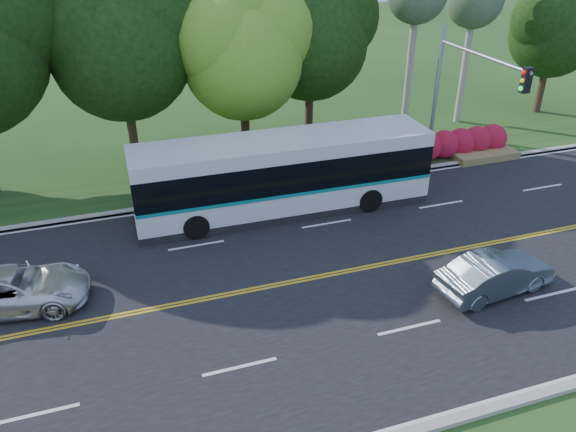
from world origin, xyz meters
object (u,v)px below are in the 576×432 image
object	(u,v)px
transit_bus	(283,176)
sedan	(496,274)
traffic_signal	(461,87)
suv	(12,289)

from	to	relation	value
transit_bus	sedan	xyz separation A→B (m)	(5.01, -7.95, -0.94)
traffic_signal	suv	xyz separation A→B (m)	(-18.84, -3.81, -3.97)
traffic_signal	sedan	distance (m)	9.60
sedan	suv	xyz separation A→B (m)	(-15.52, 4.28, -0.01)
transit_bus	sedan	distance (m)	9.45
sedan	suv	bearing A→B (deg)	67.82
transit_bus	sedan	bearing A→B (deg)	-57.14
sedan	suv	world-z (taller)	sedan
traffic_signal	sedan	size ratio (longest dim) A/B	1.67
transit_bus	sedan	size ratio (longest dim) A/B	3.01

